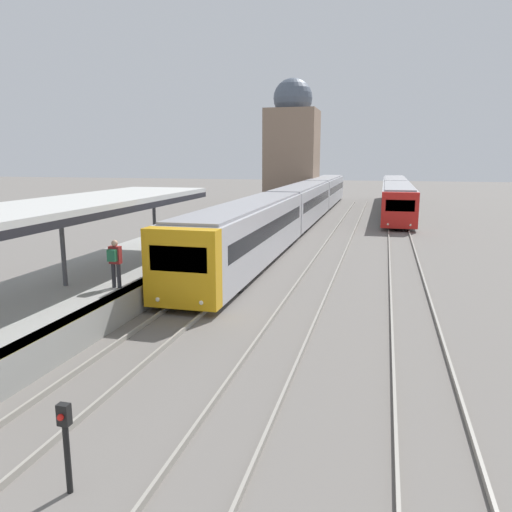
{
  "coord_description": "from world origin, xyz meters",
  "views": [
    {
      "loc": [
        6.62,
        -2.0,
        5.4
      ],
      "look_at": [
        1.95,
        16.25,
        1.66
      ],
      "focal_mm": 35.0,
      "sensor_mm": 36.0,
      "label": 1
    }
  ],
  "objects_px": {
    "person_on_platform": "(115,260)",
    "train_near": "(302,202)",
    "train_far": "(396,194)",
    "signal_post_near": "(66,438)"
  },
  "relations": [
    {
      "from": "person_on_platform",
      "to": "train_near",
      "type": "height_order",
      "value": "train_near"
    },
    {
      "from": "person_on_platform",
      "to": "train_far",
      "type": "relative_size",
      "value": 0.05
    },
    {
      "from": "person_on_platform",
      "to": "train_near",
      "type": "distance_m",
      "value": 26.28
    },
    {
      "from": "person_on_platform",
      "to": "train_far",
      "type": "height_order",
      "value": "train_far"
    },
    {
      "from": "train_near",
      "to": "person_on_platform",
      "type": "bearing_deg",
      "value": -94.7
    },
    {
      "from": "person_on_platform",
      "to": "signal_post_near",
      "type": "distance_m",
      "value": 9.56
    },
    {
      "from": "signal_post_near",
      "to": "person_on_platform",
      "type": "bearing_deg",
      "value": 115.01
    },
    {
      "from": "person_on_platform",
      "to": "train_far",
      "type": "xyz_separation_m",
      "value": [
        9.94,
        39.37,
        -0.29
      ]
    },
    {
      "from": "train_far",
      "to": "signal_post_near",
      "type": "relative_size",
      "value": 21.21
    },
    {
      "from": "train_near",
      "to": "signal_post_near",
      "type": "height_order",
      "value": "train_near"
    }
  ]
}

